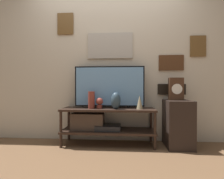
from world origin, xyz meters
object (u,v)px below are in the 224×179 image
Objects in this scene: vase_urn_stoneware at (116,101)px; vase_slim_bronze at (140,102)px; television at (109,86)px; decorative_bust at (100,103)px; vase_tall_ceramic at (91,100)px; mantel_clock at (176,89)px.

vase_urn_stoneware is 1.22× the size of vase_slim_bronze.
television is 6.74× the size of decorative_bust.
vase_slim_bronze is 0.57m from decorative_bust.
mantel_clock is at bearing 1.87° from vase_tall_ceramic.
mantel_clock is at bearing 5.46° from vase_urn_stoneware.
television is at bearing 43.77° from decorative_bust.
vase_tall_ceramic is at bearing 176.93° from decorative_bust.
vase_tall_ceramic reaches higher than vase_urn_stoneware.
vase_tall_ceramic is 0.78× the size of mantel_clock.
decorative_bust is at bearing -179.74° from vase_slim_bronze.
mantel_clock reaches higher than vase_tall_ceramic.
decorative_bust is (-0.13, -0.13, -0.23)m from television.
mantel_clock is at bearing 2.41° from decorative_bust.
vase_slim_bronze is (0.44, -0.12, -0.22)m from television.
vase_slim_bronze is (0.69, -0.00, -0.03)m from vase_tall_ceramic.
vase_urn_stoneware is at bearing -173.54° from vase_slim_bronze.
television is 4.23× the size of vase_tall_ceramic.
television is at bearing 175.20° from mantel_clock.
mantel_clock is (0.96, -0.08, -0.04)m from television.
mantel_clock is (1.21, 0.04, 0.16)m from vase_tall_ceramic.
decorative_bust is 0.49× the size of mantel_clock.
television reaches higher than mantel_clock.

